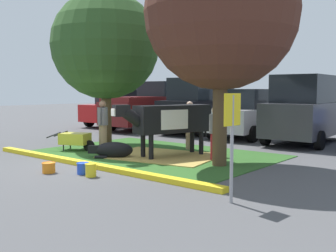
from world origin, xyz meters
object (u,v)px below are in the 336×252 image
object	(u,v)px
person_visitor_far	(190,124)
sedan_red	(120,108)
shade_tree_right	(221,13)
bucket_yellow	(91,170)
suv_dark_grey	(307,109)
bucket_orange	(49,167)
shade_tree_left	(105,46)
person_handler	(215,132)
calf_lying	(113,150)
bucket_blue	(83,168)
pickup_truck_black	(151,107)
parking_sign	(232,126)
suv_black	(202,105)
cow_holstein	(170,119)
person_visitor_near	(103,124)
hatchback_white	(248,114)
wheelbarrow	(76,139)

from	to	relation	value
person_visitor_far	sedan_red	xyz separation A→B (m)	(-8.32, 4.63, 0.12)
shade_tree_right	bucket_yellow	distance (m)	5.04
suv_dark_grey	bucket_orange	bearing A→B (deg)	-105.97
shade_tree_left	person_handler	distance (m)	5.39
shade_tree_left	sedan_red	xyz separation A→B (m)	(-5.46, 5.74, -2.54)
calf_lying	bucket_blue	distance (m)	2.21
sedan_red	pickup_truck_black	world-z (taller)	pickup_truck_black
parking_sign	sedan_red	world-z (taller)	sedan_red
parking_sign	sedan_red	bearing A→B (deg)	144.10
pickup_truck_black	suv_black	size ratio (longest dim) A/B	1.17
person_handler	pickup_truck_black	distance (m)	9.47
cow_holstein	suv_dark_grey	xyz separation A→B (m)	(1.87, 5.76, 0.15)
person_visitor_near	shade_tree_right	bearing A→B (deg)	2.50
bucket_blue	pickup_truck_black	xyz separation A→B (m)	(-6.15, 9.12, 0.97)
cow_holstein	bucket_orange	world-z (taller)	cow_holstein
bucket_yellow	hatchback_white	world-z (taller)	hatchback_white
calf_lying	person_visitor_near	bearing A→B (deg)	149.33
person_visitor_near	wheelbarrow	world-z (taller)	person_visitor_near
hatchback_white	wheelbarrow	bearing A→B (deg)	-109.29
suv_black	cow_holstein	bearing A→B (deg)	-62.54
bucket_orange	suv_black	bearing A→B (deg)	103.91
bucket_blue	sedan_red	distance (m)	12.75
person_visitor_near	person_visitor_far	distance (m)	2.85
shade_tree_right	bucket_yellow	world-z (taller)	shade_tree_right
cow_holstein	person_handler	size ratio (longest dim) A/B	2.00
bucket_orange	suv_black	size ratio (longest dim) A/B	0.07
suv_black	shade_tree_right	bearing A→B (deg)	-51.53
bucket_orange	bucket_yellow	bearing A→B (deg)	18.98
cow_holstein	bucket_yellow	xyz separation A→B (m)	(0.31, -3.19, -0.96)
person_visitor_near	suv_dark_grey	xyz separation A→B (m)	(4.38, 6.16, 0.39)
wheelbarrow	sedan_red	size ratio (longest dim) A/B	0.35
person_visitor_far	person_handler	bearing A→B (deg)	-34.00
bucket_yellow	calf_lying	bearing A→B (deg)	126.24
pickup_truck_black	bucket_blue	bearing A→B (deg)	-55.98
shade_tree_left	bucket_yellow	distance (m)	6.11
shade_tree_right	suv_black	world-z (taller)	shade_tree_right
shade_tree_left	person_visitor_near	world-z (taller)	shade_tree_left
person_visitor_far	bucket_blue	xyz separation A→B (m)	(0.36, -4.67, -0.72)
wheelbarrow	bucket_yellow	size ratio (longest dim) A/B	5.12
shade_tree_left	shade_tree_right	bearing A→B (deg)	-7.08
person_visitor_far	suv_dark_grey	distance (m)	4.82
person_visitor_near	bucket_orange	distance (m)	3.68
bucket_orange	bucket_yellow	size ratio (longest dim) A/B	1.07
cow_holstein	wheelbarrow	bearing A→B (deg)	-162.06
wheelbarrow	pickup_truck_black	bearing A→B (deg)	113.68
bucket_orange	sedan_red	size ratio (longest dim) A/B	0.07
wheelbarrow	bucket_orange	world-z (taller)	wheelbarrow
cow_holstein	person_visitor_far	distance (m)	1.62
person_visitor_near	bucket_orange	world-z (taller)	person_visitor_near
wheelbarrow	sedan_red	xyz separation A→B (m)	(-5.60, 7.19, 0.60)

